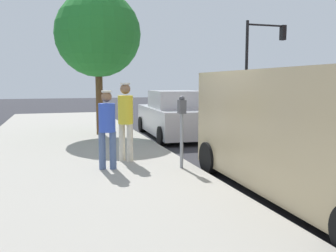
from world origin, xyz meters
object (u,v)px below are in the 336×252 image
object	(u,v)px
pedestrian_in_blue	(107,125)
traffic_light_corner	(260,53)
parked_van	(312,131)
parking_meter_near	(182,119)
street_tree	(98,35)
parked_sedan_behind	(175,116)
pedestrian_in_yellow	(126,116)

from	to	relation	value
pedestrian_in_blue	traffic_light_corner	distance (m)	14.30
pedestrian_in_blue	parked_van	size ratio (longest dim) A/B	0.31
parking_meter_near	street_tree	size ratio (longest dim) A/B	0.31
parked_sedan_behind	parked_van	bearing A→B (deg)	89.49
parking_meter_near	parked_sedan_behind	distance (m)	5.37
parked_van	street_tree	distance (m)	8.46
parked_van	parked_sedan_behind	xyz separation A→B (m)	(-0.06, -7.26, -0.41)
pedestrian_in_yellow	traffic_light_corner	distance (m)	13.45
pedestrian_in_yellow	parked_sedan_behind	xyz separation A→B (m)	(-2.55, -4.08, -0.43)
parked_sedan_behind	street_tree	distance (m)	3.83
pedestrian_in_yellow	traffic_light_corner	size ratio (longest dim) A/B	0.34
parked_van	pedestrian_in_yellow	bearing A→B (deg)	-51.97
parked_van	street_tree	bearing A→B (deg)	-71.93
pedestrian_in_yellow	parked_van	distance (m)	4.03
parked_van	traffic_light_corner	xyz separation A→B (m)	(-6.77, -12.65, 2.36)
pedestrian_in_blue	traffic_light_corner	size ratio (longest dim) A/B	0.31
pedestrian_in_blue	parking_meter_near	bearing A→B (deg)	166.44
pedestrian_in_blue	parked_sedan_behind	distance (m)	5.67
parked_van	traffic_light_corner	distance (m)	14.54
pedestrian_in_blue	parked_van	bearing A→B (deg)	140.15
parking_meter_near	pedestrian_in_yellow	distance (m)	1.43
traffic_light_corner	pedestrian_in_yellow	bearing A→B (deg)	45.67
parked_van	traffic_light_corner	world-z (taller)	traffic_light_corner
street_tree	parked_van	bearing A→B (deg)	108.07
parked_van	parking_meter_near	bearing A→B (deg)	-54.98
pedestrian_in_yellow	street_tree	distance (m)	5.12
traffic_light_corner	pedestrian_in_blue	bearing A→B (deg)	46.08
parking_meter_near	parked_sedan_behind	bearing A→B (deg)	-107.01
parking_meter_near	pedestrian_in_blue	distance (m)	1.54
pedestrian_in_blue	street_tree	world-z (taller)	street_tree
parked_sedan_behind	street_tree	world-z (taller)	street_tree
pedestrian_in_blue	parked_sedan_behind	world-z (taller)	pedestrian_in_blue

